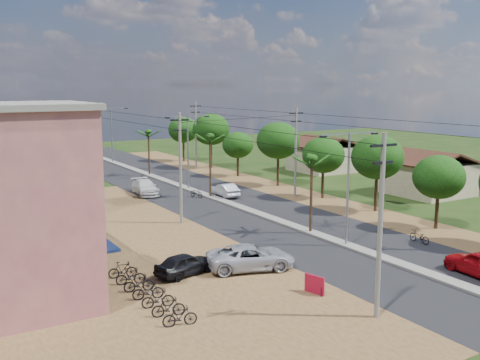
# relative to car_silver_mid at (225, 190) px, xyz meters

# --- Properties ---
(ground) EXTENTS (160.00, 160.00, 0.00)m
(ground) POSITION_rel_car_silver_mid_xyz_m (-1.50, -19.67, -0.66)
(ground) COLOR black
(ground) RESTS_ON ground
(road) EXTENTS (12.00, 110.00, 0.04)m
(road) POSITION_rel_car_silver_mid_xyz_m (-1.50, -4.67, -0.64)
(road) COLOR black
(road) RESTS_ON ground
(median) EXTENTS (1.00, 90.00, 0.18)m
(median) POSITION_rel_car_silver_mid_xyz_m (-1.50, -1.67, -0.57)
(median) COLOR #605E56
(median) RESTS_ON ground
(dirt_lot_west) EXTENTS (18.00, 46.00, 0.04)m
(dirt_lot_west) POSITION_rel_car_silver_mid_xyz_m (-16.50, -11.67, -0.65)
(dirt_lot_west) COLOR #55341D
(dirt_lot_west) RESTS_ON ground
(dirt_shoulder_east) EXTENTS (5.00, 90.00, 0.03)m
(dirt_shoulder_east) POSITION_rel_car_silver_mid_xyz_m (7.00, -4.67, -0.65)
(dirt_shoulder_east) COLOR #55341D
(dirt_shoulder_east) RESTS_ON ground
(shophouse_pink) EXTENTS (9.00, 6.40, 10.30)m
(shophouse_pink) POSITION_rel_car_silver_mid_xyz_m (-23.48, -19.67, 4.50)
(shophouse_pink) COLOR #8B464C
(shophouse_pink) RESTS_ON ground
(house_east_near) EXTENTS (7.60, 7.50, 4.60)m
(house_east_near) POSITION_rel_car_silver_mid_xyz_m (18.50, -9.67, 1.73)
(house_east_near) COLOR #9D8B6A
(house_east_near) RESTS_ON ground
(house_east_far) EXTENTS (7.60, 7.50, 4.60)m
(house_east_far) POSITION_rel_car_silver_mid_xyz_m (19.50, 8.33, 1.73)
(house_east_far) COLOR #9D8B6A
(house_east_far) RESTS_ON ground
(tree_east_b) EXTENTS (4.00, 4.00, 5.83)m
(tree_east_b) POSITION_rel_car_silver_mid_xyz_m (7.80, -19.67, 3.45)
(tree_east_b) COLOR black
(tree_east_b) RESTS_ON ground
(tree_east_c) EXTENTS (4.60, 4.60, 6.83)m
(tree_east_c) POSITION_rel_car_silver_mid_xyz_m (8.20, -12.67, 4.20)
(tree_east_c) COLOR black
(tree_east_c) RESTS_ON ground
(tree_east_d) EXTENTS (4.20, 4.20, 6.13)m
(tree_east_d) POSITION_rel_car_silver_mid_xyz_m (7.90, -5.67, 3.67)
(tree_east_d) COLOR black
(tree_east_d) RESTS_ON ground
(tree_east_e) EXTENTS (4.80, 4.80, 7.14)m
(tree_east_e) POSITION_rel_car_silver_mid_xyz_m (8.10, 2.33, 4.42)
(tree_east_e) COLOR black
(tree_east_e) RESTS_ON ground
(tree_east_f) EXTENTS (3.80, 3.80, 5.52)m
(tree_east_f) POSITION_rel_car_silver_mid_xyz_m (7.70, 10.33, 3.22)
(tree_east_f) COLOR black
(tree_east_f) RESTS_ON ground
(tree_east_g) EXTENTS (5.00, 5.00, 7.38)m
(tree_east_g) POSITION_rel_car_silver_mid_xyz_m (8.30, 18.33, 4.58)
(tree_east_g) COLOR black
(tree_east_g) RESTS_ON ground
(tree_east_h) EXTENTS (4.40, 4.40, 6.52)m
(tree_east_h) POSITION_rel_car_silver_mid_xyz_m (8.00, 26.33, 3.97)
(tree_east_h) COLOR black
(tree_east_h) RESTS_ON ground
(palm_median_near) EXTENTS (2.00, 2.00, 6.15)m
(palm_median_near) POSITION_rel_car_silver_mid_xyz_m (-1.50, -15.67, 4.87)
(palm_median_near) COLOR black
(palm_median_near) RESTS_ON ground
(palm_median_mid) EXTENTS (2.00, 2.00, 6.55)m
(palm_median_mid) POSITION_rel_car_silver_mid_xyz_m (-1.50, 0.33, 5.24)
(palm_median_mid) COLOR black
(palm_median_mid) RESTS_ON ground
(palm_median_far) EXTENTS (2.00, 2.00, 5.85)m
(palm_median_far) POSITION_rel_car_silver_mid_xyz_m (-1.50, 16.33, 4.60)
(palm_median_far) COLOR black
(palm_median_far) RESTS_ON ground
(streetlight_near) EXTENTS (5.10, 0.18, 8.00)m
(streetlight_near) POSITION_rel_car_silver_mid_xyz_m (-1.50, -19.67, 4.12)
(streetlight_near) COLOR gray
(streetlight_near) RESTS_ON ground
(streetlight_mid) EXTENTS (5.10, 0.18, 8.00)m
(streetlight_mid) POSITION_rel_car_silver_mid_xyz_m (-1.50, 5.33, 4.12)
(streetlight_mid) COLOR gray
(streetlight_mid) RESTS_ON ground
(streetlight_far) EXTENTS (5.10, 0.18, 8.00)m
(streetlight_far) POSITION_rel_car_silver_mid_xyz_m (-1.50, 30.33, 4.12)
(streetlight_far) COLOR gray
(streetlight_far) RESTS_ON ground
(utility_pole_w_a) EXTENTS (1.60, 0.24, 9.00)m
(utility_pole_w_a) POSITION_rel_car_silver_mid_xyz_m (-8.50, -29.67, 4.09)
(utility_pole_w_a) COLOR #605E56
(utility_pole_w_a) RESTS_ON ground
(utility_pole_w_b) EXTENTS (1.60, 0.24, 9.00)m
(utility_pole_w_b) POSITION_rel_car_silver_mid_xyz_m (-8.50, -7.67, 4.09)
(utility_pole_w_b) COLOR #605E56
(utility_pole_w_b) RESTS_ON ground
(utility_pole_w_c) EXTENTS (1.60, 0.24, 9.00)m
(utility_pole_w_c) POSITION_rel_car_silver_mid_xyz_m (-8.50, 14.33, 4.09)
(utility_pole_w_c) COLOR #605E56
(utility_pole_w_c) RESTS_ON ground
(utility_pole_w_d) EXTENTS (1.60, 0.24, 9.00)m
(utility_pole_w_d) POSITION_rel_car_silver_mid_xyz_m (-8.50, 35.33, 4.09)
(utility_pole_w_d) COLOR #605E56
(utility_pole_w_d) RESTS_ON ground
(utility_pole_e_b) EXTENTS (1.60, 0.24, 9.00)m
(utility_pole_e_b) POSITION_rel_car_silver_mid_xyz_m (6.00, -3.67, 4.09)
(utility_pole_e_b) COLOR #605E56
(utility_pole_e_b) RESTS_ON ground
(utility_pole_e_c) EXTENTS (1.60, 0.24, 9.00)m
(utility_pole_e_c) POSITION_rel_car_silver_mid_xyz_m (6.00, 18.33, 4.09)
(utility_pole_e_c) COLOR #605E56
(utility_pole_e_c) RESTS_ON ground
(car_silver_mid) EXTENTS (1.65, 4.11, 1.33)m
(car_silver_mid) POSITION_rel_car_silver_mid_xyz_m (0.00, 0.00, 0.00)
(car_silver_mid) COLOR #ADAFB5
(car_silver_mid) RESTS_ON ground
(car_white_far) EXTENTS (2.61, 5.23, 1.46)m
(car_white_far) POSITION_rel_car_silver_mid_xyz_m (-6.50, 5.20, 0.07)
(car_white_far) COLOR beige
(car_white_far) RESTS_ON ground
(car_parked_silver) EXTENTS (5.90, 4.02, 1.50)m
(car_parked_silver) POSITION_rel_car_silver_mid_xyz_m (-9.89, -20.46, 0.09)
(car_parked_silver) COLOR #ADAFB5
(car_parked_silver) RESTS_ON ground
(car_parked_dark) EXTENTS (4.10, 2.38, 1.31)m
(car_parked_dark) POSITION_rel_car_silver_mid_xyz_m (-13.75, -19.30, -0.01)
(car_parked_dark) COLOR black
(car_parked_dark) RESTS_ON ground
(moto_rider_east) EXTENTS (0.68, 1.80, 0.94)m
(moto_rider_east) POSITION_rel_car_silver_mid_xyz_m (3.42, -21.84, -0.20)
(moto_rider_east) COLOR black
(moto_rider_east) RESTS_ON ground
(moto_rider_west_a) EXTENTS (1.00, 1.88, 0.94)m
(moto_rider_west_a) POSITION_rel_car_silver_mid_xyz_m (-2.70, 1.07, -0.19)
(moto_rider_west_a) COLOR black
(moto_rider_west_a) RESTS_ON ground
(moto_rider_west_b) EXTENTS (1.11, 1.73, 1.01)m
(moto_rider_west_b) POSITION_rel_car_silver_mid_xyz_m (-4.35, 11.55, -0.16)
(moto_rider_west_b) COLOR black
(moto_rider_west_b) RESTS_ON ground
(roadside_sign) EXTENTS (0.40, 1.24, 1.05)m
(roadside_sign) POSITION_rel_car_silver_mid_xyz_m (-9.13, -25.67, -0.14)
(roadside_sign) COLOR maroon
(roadside_sign) RESTS_ON ground
(parked_scooter_row) EXTENTS (1.73, 8.65, 1.00)m
(parked_scooter_row) POSITION_rel_car_silver_mid_xyz_m (-17.10, -21.76, -0.16)
(parked_scooter_row) COLOR black
(parked_scooter_row) RESTS_ON ground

